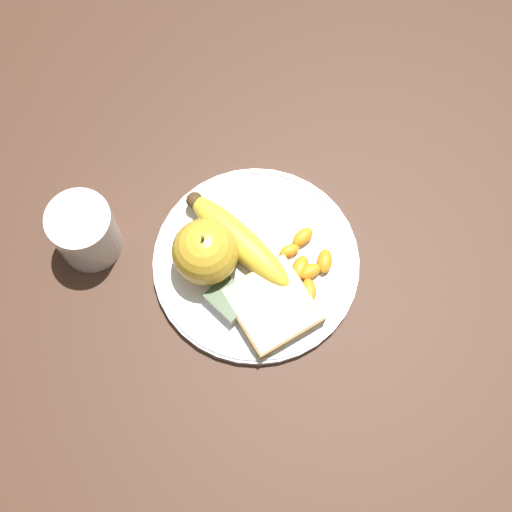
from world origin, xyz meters
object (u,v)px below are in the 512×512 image
(banana, at_px, (237,239))
(apple, at_px, (205,252))
(fork, at_px, (253,256))
(jam_packet, at_px, (229,300))
(juice_glass, at_px, (85,232))
(plate, at_px, (256,262))
(bread_slice, at_px, (272,306))

(banana, bearing_deg, apple, 77.10)
(fork, bearing_deg, jam_packet, -2.74)
(jam_packet, bearing_deg, banana, -53.23)
(juice_glass, height_order, apple, apple)
(juice_glass, xyz_separation_m, fork, (-0.17, -0.13, -0.03))
(plate, height_order, apple, apple)
(bread_slice, bearing_deg, apple, 7.68)
(bread_slice, bearing_deg, jam_packet, 35.01)
(juice_glass, xyz_separation_m, apple, (-0.13, -0.08, 0.01))
(apple, bearing_deg, plate, -133.90)
(bread_slice, distance_m, fork, 0.07)
(apple, height_order, jam_packet, apple)
(apple, relative_size, jam_packet, 1.85)
(plate, xyz_separation_m, juice_glass, (0.17, 0.13, 0.03))
(plate, relative_size, bread_slice, 2.22)
(bread_slice, relative_size, jam_packet, 2.40)
(banana, bearing_deg, juice_glass, 41.92)
(banana, bearing_deg, bread_slice, 161.54)
(juice_glass, bearing_deg, plate, -143.78)
(juice_glass, xyz_separation_m, bread_slice, (-0.23, -0.10, -0.02))
(juice_glass, height_order, banana, juice_glass)
(plate, distance_m, bread_slice, 0.07)
(banana, xyz_separation_m, jam_packet, (-0.05, 0.06, -0.01))
(banana, distance_m, bread_slice, 0.10)
(plate, distance_m, fork, 0.01)
(apple, height_order, banana, apple)
(plate, relative_size, apple, 2.88)
(plate, bearing_deg, apple, 46.10)
(fork, bearing_deg, plate, 52.88)
(apple, distance_m, fork, 0.07)
(fork, xyz_separation_m, jam_packet, (-0.02, 0.06, 0.01))
(plate, distance_m, banana, 0.04)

